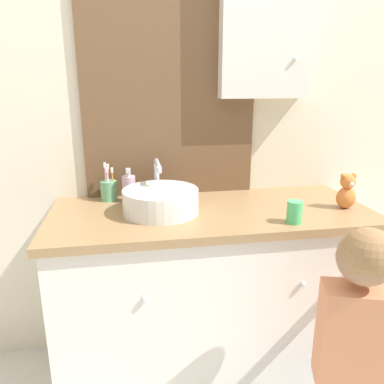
{
  "coord_description": "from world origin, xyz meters",
  "views": [
    {
      "loc": [
        -0.35,
        -1.21,
        1.38
      ],
      "look_at": [
        -0.1,
        0.25,
        0.94
      ],
      "focal_mm": 35.0,
      "sensor_mm": 36.0,
      "label": 1
    }
  ],
  "objects_px": {
    "sink_basin": "(161,200)",
    "drinking_cup": "(294,212)",
    "teddy_bear": "(347,192)",
    "toothbrush_holder": "(109,190)",
    "child_figure": "(355,332)",
    "soap_dispenser": "(129,188)"
  },
  "relations": [
    {
      "from": "teddy_bear",
      "to": "drinking_cup",
      "type": "bearing_deg",
      "value": -156.38
    },
    {
      "from": "soap_dispenser",
      "to": "child_figure",
      "type": "bearing_deg",
      "value": -44.13
    },
    {
      "from": "toothbrush_holder",
      "to": "soap_dispenser",
      "type": "xyz_separation_m",
      "value": [
        0.09,
        -0.04,
        0.01
      ]
    },
    {
      "from": "toothbrush_holder",
      "to": "teddy_bear",
      "type": "relative_size",
      "value": 1.14
    },
    {
      "from": "toothbrush_holder",
      "to": "soap_dispenser",
      "type": "bearing_deg",
      "value": -22.85
    },
    {
      "from": "toothbrush_holder",
      "to": "soap_dispenser",
      "type": "height_order",
      "value": "toothbrush_holder"
    },
    {
      "from": "teddy_bear",
      "to": "toothbrush_holder",
      "type": "bearing_deg",
      "value": 164.02
    },
    {
      "from": "sink_basin",
      "to": "soap_dispenser",
      "type": "relative_size",
      "value": 2.34
    },
    {
      "from": "sink_basin",
      "to": "soap_dispenser",
      "type": "xyz_separation_m",
      "value": [
        -0.13,
        0.17,
        0.01
      ]
    },
    {
      "from": "child_figure",
      "to": "teddy_bear",
      "type": "distance_m",
      "value": 0.62
    },
    {
      "from": "sink_basin",
      "to": "drinking_cup",
      "type": "height_order",
      "value": "sink_basin"
    },
    {
      "from": "toothbrush_holder",
      "to": "soap_dispenser",
      "type": "distance_m",
      "value": 0.1
    },
    {
      "from": "child_figure",
      "to": "drinking_cup",
      "type": "height_order",
      "value": "child_figure"
    },
    {
      "from": "child_figure",
      "to": "drinking_cup",
      "type": "distance_m",
      "value": 0.47
    },
    {
      "from": "soap_dispenser",
      "to": "teddy_bear",
      "type": "bearing_deg",
      "value": -15.27
    },
    {
      "from": "child_figure",
      "to": "toothbrush_holder",
      "type": "bearing_deg",
      "value": 137.75
    },
    {
      "from": "sink_basin",
      "to": "teddy_bear",
      "type": "distance_m",
      "value": 0.82
    },
    {
      "from": "toothbrush_holder",
      "to": "teddy_bear",
      "type": "bearing_deg",
      "value": -15.98
    },
    {
      "from": "drinking_cup",
      "to": "toothbrush_holder",
      "type": "bearing_deg",
      "value": 149.69
    },
    {
      "from": "sink_basin",
      "to": "drinking_cup",
      "type": "bearing_deg",
      "value": -23.3
    },
    {
      "from": "soap_dispenser",
      "to": "drinking_cup",
      "type": "xyz_separation_m",
      "value": [
        0.64,
        -0.39,
        -0.02
      ]
    },
    {
      "from": "child_figure",
      "to": "drinking_cup",
      "type": "xyz_separation_m",
      "value": [
        -0.1,
        0.33,
        0.33
      ]
    }
  ]
}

